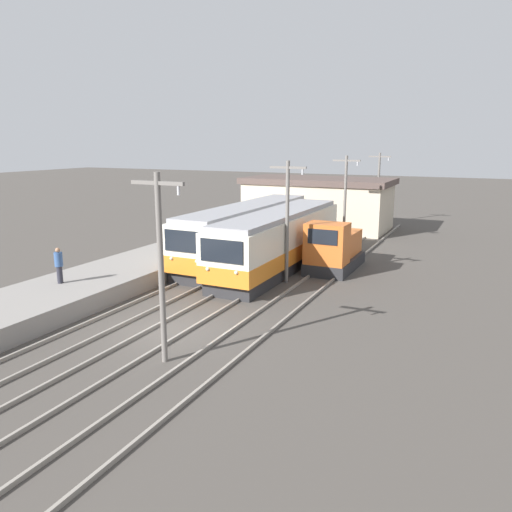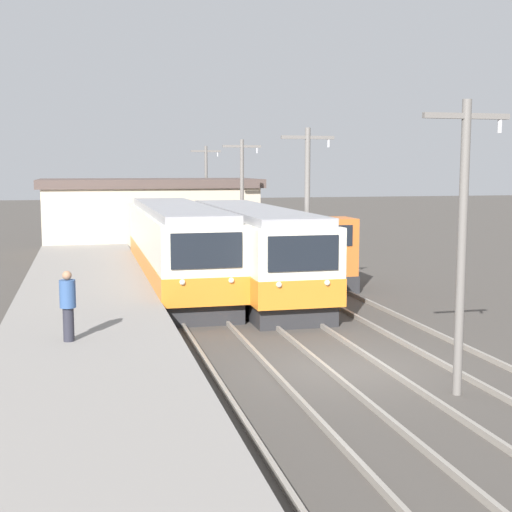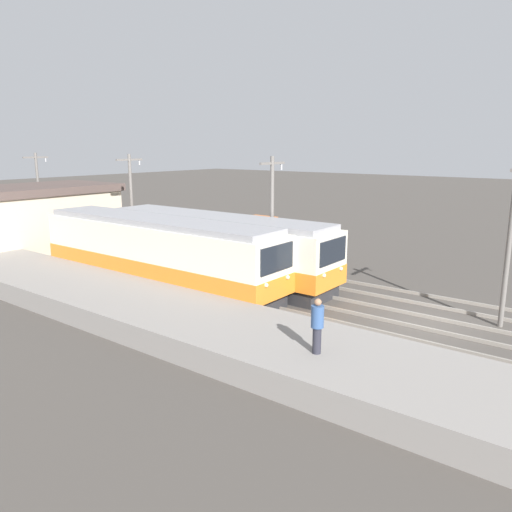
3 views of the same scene
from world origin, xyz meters
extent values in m
plane|color=#47423D|center=(0.00, 0.00, 0.00)|extent=(200.00, 200.00, 0.00)
cube|color=gray|center=(-6.25, 0.00, 0.44)|extent=(4.50, 54.00, 0.88)
cube|color=gray|center=(-3.32, 0.00, 0.07)|extent=(0.10, 60.00, 0.14)
cube|color=gray|center=(-1.88, 0.00, 0.07)|extent=(0.10, 60.00, 0.14)
cube|color=gray|center=(-0.52, 0.00, 0.07)|extent=(0.10, 60.00, 0.14)
cube|color=gray|center=(0.92, 0.00, 0.07)|extent=(0.10, 60.00, 0.14)
cube|color=gray|center=(2.48, 0.00, 0.07)|extent=(0.10, 60.00, 0.14)
cube|color=gray|center=(3.92, 0.00, 0.07)|extent=(0.10, 60.00, 0.14)
cube|color=#28282B|center=(-2.60, 12.53, 0.35)|extent=(2.58, 13.92, 0.70)
cube|color=silver|center=(-2.60, 12.53, 1.96)|extent=(2.80, 14.50, 2.52)
cube|color=orange|center=(-2.60, 12.53, 1.15)|extent=(2.84, 14.54, 0.91)
cube|color=black|center=(-2.60, 5.25, 2.47)|extent=(2.24, 0.06, 1.11)
sphere|color=silver|center=(-3.37, 5.24, 1.51)|extent=(0.18, 0.18, 0.18)
sphere|color=silver|center=(-1.83, 5.24, 1.51)|extent=(0.18, 0.18, 0.18)
cube|color=#939399|center=(-2.60, 12.53, 3.36)|extent=(2.46, 13.92, 0.28)
cube|color=#28282B|center=(0.20, 11.13, 0.35)|extent=(2.58, 13.23, 0.70)
cube|color=silver|center=(0.20, 11.13, 1.93)|extent=(2.80, 13.78, 2.47)
cube|color=orange|center=(0.20, 11.13, 1.14)|extent=(2.84, 13.82, 0.89)
cube|color=black|center=(0.20, 4.21, 2.43)|extent=(2.24, 0.06, 1.09)
sphere|color=silver|center=(-0.57, 4.20, 1.49)|extent=(0.18, 0.18, 0.18)
sphere|color=silver|center=(0.97, 4.20, 1.49)|extent=(0.18, 0.18, 0.18)
cube|color=#939399|center=(0.20, 11.13, 3.31)|extent=(2.46, 13.23, 0.28)
cube|color=#28282B|center=(3.20, 12.56, 0.35)|extent=(2.40, 5.06, 0.70)
cube|color=#D16628|center=(3.20, 10.84, 1.85)|extent=(2.28, 1.62, 2.30)
cube|color=black|center=(3.20, 10.01, 2.36)|extent=(1.68, 0.04, 0.83)
cube|color=#D16628|center=(3.20, 13.37, 1.40)|extent=(1.92, 3.34, 1.40)
cylinder|color=black|center=(3.20, 13.37, 2.35)|extent=(0.16, 0.16, 0.50)
cylinder|color=slate|center=(1.70, -2.46, 3.22)|extent=(0.20, 0.20, 6.45)
cylinder|color=slate|center=(1.70, 8.59, 3.22)|extent=(0.20, 0.20, 6.45)
cube|color=slate|center=(1.70, 8.59, 6.10)|extent=(2.00, 0.12, 0.12)
cylinder|color=#B2B2B7|center=(2.50, 8.59, 5.90)|extent=(0.10, 0.10, 0.30)
cylinder|color=slate|center=(1.70, 19.63, 3.22)|extent=(0.20, 0.20, 6.45)
cube|color=slate|center=(1.70, 19.63, 6.10)|extent=(2.00, 0.12, 0.12)
cylinder|color=#B2B2B7|center=(2.50, 19.63, 5.90)|extent=(0.10, 0.10, 0.30)
cylinder|color=slate|center=(1.70, 30.68, 3.22)|extent=(0.20, 0.20, 6.45)
cube|color=slate|center=(1.70, 30.68, 6.10)|extent=(2.00, 0.12, 0.12)
cylinder|color=#B2B2B7|center=(2.50, 30.68, 5.90)|extent=(0.10, 0.10, 0.30)
cylinder|color=#282833|center=(-6.69, 0.95, 1.29)|extent=(0.26, 0.26, 0.82)
cylinder|color=#335184|center=(-6.69, 0.95, 2.03)|extent=(0.38, 0.38, 0.67)
sphere|color=#9E7051|center=(-6.69, 0.95, 2.47)|extent=(0.22, 0.22, 0.22)
cube|color=beige|center=(-2.48, 26.00, 1.93)|extent=(12.00, 6.00, 3.86)
cube|color=#51423D|center=(-2.48, 26.00, 4.11)|extent=(12.60, 6.30, 0.50)
camera|label=1|loc=(11.40, -15.47, 7.36)|focal=35.00mm
camera|label=2|loc=(-6.25, -16.33, 5.01)|focal=50.00mm
camera|label=3|loc=(-18.89, -6.04, 6.94)|focal=35.00mm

